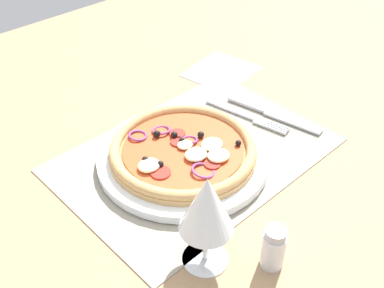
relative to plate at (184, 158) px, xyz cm
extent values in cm
cube|color=#9E7A56|center=(-2.96, -0.17, -2.34)|extent=(190.00, 140.00, 2.40)
cube|color=gray|center=(-2.96, -0.17, -0.94)|extent=(46.01, 32.04, 0.40)
cylinder|color=white|center=(0.00, 0.00, 0.00)|extent=(29.18, 29.18, 1.49)
cylinder|color=tan|center=(0.00, 0.00, 1.24)|extent=(24.96, 24.96, 1.00)
torus|color=tan|center=(0.00, 0.00, 2.10)|extent=(24.76, 24.76, 1.80)
cylinder|color=#C64C23|center=(0.00, 0.00, 1.89)|extent=(20.47, 20.47, 0.30)
ellipsoid|color=beige|center=(0.12, 3.04, 2.63)|extent=(3.88, 3.49, 1.16)
ellipsoid|color=beige|center=(-2.35, 5.76, 2.62)|extent=(3.87, 3.48, 1.16)
ellipsoid|color=beige|center=(-0.46, 0.06, 2.46)|extent=(2.76, 2.48, 0.83)
ellipsoid|color=beige|center=(-3.68, 2.97, 2.62)|extent=(3.87, 3.48, 1.16)
ellipsoid|color=beige|center=(7.37, 0.19, 2.60)|extent=(3.73, 3.35, 1.12)
sphere|color=black|center=(7.00, -1.54, 2.64)|extent=(1.19, 1.19, 1.19)
sphere|color=black|center=(5.85, 0.86, 2.59)|extent=(1.09, 1.09, 1.09)
sphere|color=black|center=(-0.83, -1.35, 2.55)|extent=(1.00, 1.00, 1.00)
sphere|color=black|center=(-4.16, -0.62, 2.64)|extent=(1.19, 1.19, 1.19)
sphere|color=black|center=(-0.83, -3.30, 2.64)|extent=(1.19, 1.19, 1.19)
sphere|color=black|center=(1.18, -5.53, 2.67)|extent=(1.26, 1.26, 1.26)
sphere|color=black|center=(-7.18, 5.75, 2.55)|extent=(1.02, 1.02, 1.02)
torus|color=#8E3D75|center=(-2.08, -0.76, 2.29)|extent=(3.02, 2.97, 1.24)
torus|color=#8E3D75|center=(-0.37, -6.20, 2.29)|extent=(3.47, 3.41, 1.35)
torus|color=#8E3D75|center=(3.55, -7.83, 2.29)|extent=(3.39, 3.36, 0.92)
torus|color=#8E3D75|center=(1.80, 6.43, 2.29)|extent=(3.97, 3.90, 1.56)
cylinder|color=#A3281E|center=(-0.38, -1.78, 2.19)|extent=(2.69, 2.69, 0.30)
cylinder|color=#A3281E|center=(6.87, 2.09, 2.19)|extent=(3.22, 3.22, 0.30)
cylinder|color=#A3281E|center=(-0.48, 6.23, 2.19)|extent=(2.67, 2.67, 0.30)
cylinder|color=#A3281E|center=(-1.85, -3.61, 2.19)|extent=(2.77, 2.77, 0.30)
cube|color=#B2B5BA|center=(-17.07, -4.90, -0.52)|extent=(2.92, 11.14, 0.44)
cube|color=#B2B5BA|center=(-18.32, 1.83, -0.52)|extent=(2.62, 2.88, 0.44)
cube|color=#B2B5BA|center=(-18.06, 5.35, -0.52)|extent=(1.10, 4.31, 0.44)
cube|color=#B2B5BA|center=(-18.65, 5.24, -0.52)|extent=(1.10, 4.31, 0.44)
cube|color=#B2B5BA|center=(-19.24, 5.13, -0.52)|extent=(1.10, 4.31, 0.44)
cube|color=#B2B5BA|center=(-19.83, 5.02, -0.52)|extent=(1.10, 4.31, 0.44)
cube|color=#B2B5BA|center=(-20.82, -3.85, -0.44)|extent=(2.81, 8.50, 0.62)
cube|color=#B2B5BA|center=(-22.65, 5.98, -0.52)|extent=(4.08, 11.77, 0.44)
cylinder|color=silver|center=(11.70, 16.88, -0.94)|extent=(6.40, 6.40, 0.40)
cylinder|color=silver|center=(11.70, 16.88, 2.26)|extent=(0.80, 0.80, 6.00)
cone|color=silver|center=(11.70, 16.88, 9.51)|extent=(7.20, 7.20, 8.50)
cone|color=#4C993D|center=(11.70, 16.88, 9.03)|extent=(5.83, 5.83, 6.74)
cube|color=white|center=(-27.45, -17.21, -0.96)|extent=(16.27, 15.10, 0.36)
cylinder|color=silver|center=(5.74, 23.58, 1.61)|extent=(3.20, 3.20, 5.50)
cylinder|color=#ADADB2|center=(5.74, 23.58, 4.96)|extent=(2.88, 2.88, 1.20)
camera|label=1|loc=(40.90, 44.84, 50.83)|focal=43.58mm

